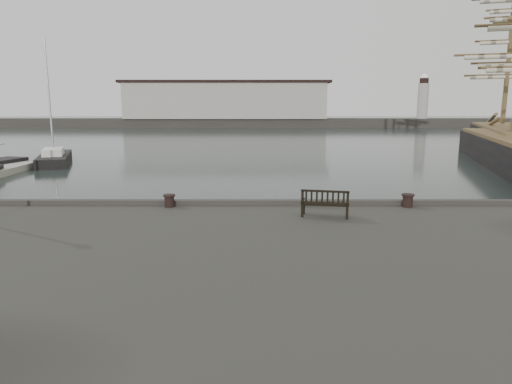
{
  "coord_description": "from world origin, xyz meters",
  "views": [
    {
      "loc": [
        -0.8,
        -16.26,
        5.12
      ],
      "look_at": [
        -0.82,
        -0.5,
        2.1
      ],
      "focal_mm": 32.0,
      "sensor_mm": 36.0,
      "label": 1
    }
  ],
  "objects_px": {
    "bench": "(325,208)",
    "tall_ship_far": "(512,144)",
    "yacht_d": "(55,161)",
    "bollard_left": "(169,201)",
    "bollard_right": "(408,201)"
  },
  "relations": [
    {
      "from": "bench",
      "to": "tall_ship_far",
      "type": "relative_size",
      "value": 0.05
    },
    {
      "from": "tall_ship_far",
      "to": "bench",
      "type": "bearing_deg",
      "value": -106.0
    },
    {
      "from": "bench",
      "to": "yacht_d",
      "type": "xyz_separation_m",
      "value": [
        -20.21,
        26.13,
        -1.61
      ]
    },
    {
      "from": "bollard_left",
      "to": "tall_ship_far",
      "type": "xyz_separation_m",
      "value": [
        31.6,
        35.12,
        -0.97
      ]
    },
    {
      "from": "bollard_left",
      "to": "yacht_d",
      "type": "height_order",
      "value": "yacht_d"
    },
    {
      "from": "yacht_d",
      "to": "tall_ship_far",
      "type": "xyz_separation_m",
      "value": [
        46.52,
        10.43,
        0.58
      ]
    },
    {
      "from": "bollard_left",
      "to": "tall_ship_far",
      "type": "distance_m",
      "value": 47.26
    },
    {
      "from": "bench",
      "to": "tall_ship_far",
      "type": "distance_m",
      "value": 45.05
    },
    {
      "from": "bollard_left",
      "to": "bollard_right",
      "type": "distance_m",
      "value": 8.43
    },
    {
      "from": "bollard_left",
      "to": "bollard_right",
      "type": "xyz_separation_m",
      "value": [
        8.43,
        0.0,
        0.01
      ]
    },
    {
      "from": "tall_ship_far",
      "to": "bollard_left",
      "type": "bearing_deg",
      "value": -112.24
    },
    {
      "from": "bench",
      "to": "bollard_left",
      "type": "relative_size",
      "value": 3.6
    },
    {
      "from": "bollard_right",
      "to": "tall_ship_far",
      "type": "distance_m",
      "value": 42.09
    },
    {
      "from": "bench",
      "to": "bollard_right",
      "type": "bearing_deg",
      "value": 36.65
    },
    {
      "from": "bench",
      "to": "bollard_left",
      "type": "xyz_separation_m",
      "value": [
        -5.29,
        1.44,
        -0.06
      ]
    }
  ]
}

